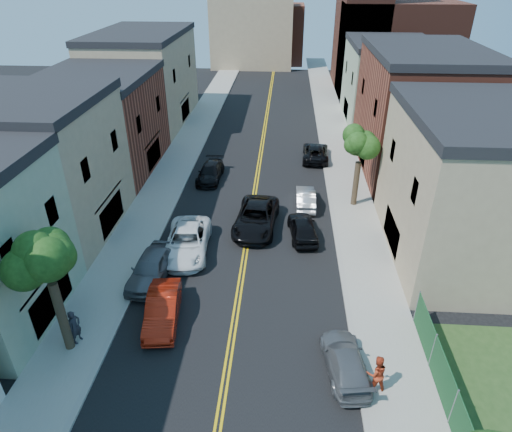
% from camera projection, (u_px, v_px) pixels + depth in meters
% --- Properties ---
extents(sidewalk_left, '(3.20, 100.00, 0.15)m').
position_uv_depth(sidewalk_left, '(182.00, 152.00, 44.51)').
color(sidewalk_left, gray).
rests_on(sidewalk_left, ground).
extents(sidewalk_right, '(3.20, 100.00, 0.15)m').
position_uv_depth(sidewalk_right, '(341.00, 156.00, 43.57)').
color(sidewalk_right, gray).
rests_on(sidewalk_right, ground).
extents(curb_left, '(0.30, 100.00, 0.15)m').
position_uv_depth(curb_left, '(199.00, 152.00, 44.40)').
color(curb_left, gray).
rests_on(curb_left, ground).
extents(curb_right, '(0.30, 100.00, 0.15)m').
position_uv_depth(curb_right, '(323.00, 156.00, 43.68)').
color(curb_right, gray).
rests_on(curb_right, ground).
extents(bldg_left_tan_near, '(9.00, 10.00, 9.00)m').
position_uv_depth(bldg_left_tan_near, '(39.00, 171.00, 29.69)').
color(bldg_left_tan_near, '#998466').
rests_on(bldg_left_tan_near, ground).
extents(bldg_left_brick, '(9.00, 12.00, 8.00)m').
position_uv_depth(bldg_left_brick, '(101.00, 126.00, 39.45)').
color(bldg_left_brick, brown).
rests_on(bldg_left_brick, ground).
extents(bldg_left_tan_far, '(9.00, 16.00, 9.50)m').
position_uv_depth(bldg_left_tan_far, '(145.00, 80.00, 51.17)').
color(bldg_left_tan_far, '#998466').
rests_on(bldg_left_tan_far, ground).
extents(bldg_right_tan, '(9.00, 12.00, 9.00)m').
position_uv_depth(bldg_right_tan, '(474.00, 191.00, 27.18)').
color(bldg_right_tan, '#998466').
rests_on(bldg_right_tan, ground).
extents(bldg_right_brick, '(9.00, 14.00, 10.00)m').
position_uv_depth(bldg_right_brick, '(418.00, 114.00, 39.02)').
color(bldg_right_brick, brown).
rests_on(bldg_right_brick, ground).
extents(bldg_right_palegrn, '(9.00, 12.00, 8.50)m').
position_uv_depth(bldg_right_palegrn, '(387.00, 84.00, 51.50)').
color(bldg_right_palegrn, gray).
rests_on(bldg_right_palegrn, ground).
extents(church, '(16.20, 14.20, 22.60)m').
position_uv_depth(church, '(387.00, 38.00, 62.89)').
color(church, '#4C2319').
rests_on(church, ground).
extents(backdrop_left, '(14.00, 8.00, 12.00)m').
position_uv_depth(backdrop_left, '(252.00, 31.00, 77.61)').
color(backdrop_left, '#998466').
rests_on(backdrop_left, ground).
extents(backdrop_center, '(10.00, 8.00, 10.00)m').
position_uv_depth(backdrop_center, '(276.00, 34.00, 81.33)').
color(backdrop_center, brown).
rests_on(backdrop_center, ground).
extents(tree_left_mid, '(5.20, 5.20, 9.29)m').
position_uv_depth(tree_left_mid, '(39.00, 237.00, 18.79)').
color(tree_left_mid, '#362C1B').
rests_on(tree_left_mid, sidewalk_left).
extents(tree_right_far, '(4.40, 4.40, 8.03)m').
position_uv_depth(tree_right_far, '(362.00, 135.00, 32.10)').
color(tree_right_far, '#362C1B').
rests_on(tree_right_far, sidewalk_right).
extents(red_sedan, '(2.15, 4.74, 1.51)m').
position_uv_depth(red_sedan, '(163.00, 309.00, 23.48)').
color(red_sedan, '#B01E0B').
rests_on(red_sedan, ground).
extents(white_pickup, '(3.08, 6.07, 1.64)m').
position_uv_depth(white_pickup, '(187.00, 241.00, 29.00)').
color(white_pickup, white).
rests_on(white_pickup, ground).
extents(grey_car_left, '(2.37, 5.05, 1.67)m').
position_uv_depth(grey_car_left, '(151.00, 267.00, 26.53)').
color(grey_car_left, '#56585E').
rests_on(grey_car_left, ground).
extents(black_car_left, '(2.12, 4.80, 1.37)m').
position_uv_depth(black_car_left, '(210.00, 172.00, 38.80)').
color(black_car_left, black).
rests_on(black_car_left, ground).
extents(grey_car_right, '(2.35, 4.61, 1.28)m').
position_uv_depth(grey_car_right, '(345.00, 361.00, 20.56)').
color(grey_car_right, '#575A5F').
rests_on(grey_car_right, ground).
extents(black_car_right, '(2.28, 4.55, 1.49)m').
position_uv_depth(black_car_right, '(303.00, 228.00, 30.63)').
color(black_car_right, black).
rests_on(black_car_right, ground).
extents(silver_car_right, '(1.46, 4.14, 1.36)m').
position_uv_depth(silver_car_right, '(306.00, 198.00, 34.58)').
color(silver_car_right, '#B9BAC1').
rests_on(silver_car_right, ground).
extents(dark_car_right_far, '(2.62, 5.27, 1.43)m').
position_uv_depth(dark_car_right_far, '(316.00, 152.00, 42.75)').
color(dark_car_right_far, black).
rests_on(dark_car_right_far, ground).
extents(black_suv_lane, '(3.31, 6.29, 1.69)m').
position_uv_depth(black_suv_lane, '(256.00, 218.00, 31.64)').
color(black_suv_lane, black).
rests_on(black_suv_lane, ground).
extents(pedestrian_left, '(0.64, 0.79, 1.88)m').
position_uv_depth(pedestrian_left, '(75.00, 327.00, 21.87)').
color(pedestrian_left, '#24232A').
rests_on(pedestrian_left, sidewalk_left).
extents(pedestrian_right, '(1.01, 0.83, 1.89)m').
position_uv_depth(pedestrian_right, '(376.00, 373.00, 19.40)').
color(pedestrian_right, '#AE351A').
rests_on(pedestrian_right, sidewalk_right).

